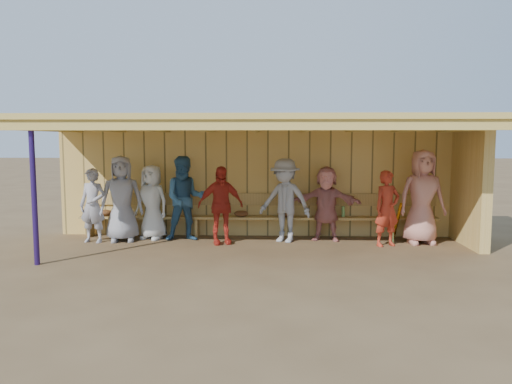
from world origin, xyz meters
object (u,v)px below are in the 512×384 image
player_c (185,199)px  player_d (221,205)px  player_extra (122,199)px  bench (257,212)px  player_a (93,205)px  player_f (326,203)px  player_b (152,202)px  player_g (387,208)px  player_h (422,197)px  player_e (285,200)px

player_c → player_d: bearing=-33.5°
player_c → player_extra: 1.29m
player_extra → bench: size_ratio=0.23×
player_a → player_f: size_ratio=0.98×
player_b → player_f: (3.62, 0.00, -0.01)m
player_b → player_g: bearing=16.5°
player_c → player_h: 4.78m
player_a → player_e: bearing=12.9°
player_d → player_g: player_d is taller
player_e → player_extra: 3.33m
player_h → bench: player_h is taller
player_a → player_g: bearing=8.7°
player_a → player_c: player_c is taller
player_h → player_a: bearing=175.6°
player_b → player_h: size_ratio=0.83×
player_d → player_extra: size_ratio=0.89×
player_c → player_f: size_ratio=1.13×
player_f → player_extra: (-4.19, -0.24, 0.11)m
player_f → player_extra: bearing=-166.1°
player_b → player_e: size_ratio=0.92×
player_d → player_f: bearing=-8.2°
player_c → bench: bearing=4.4°
player_g → player_a: bearing=156.8°
player_f → player_h: size_ratio=0.82×
player_c → player_f: 2.91m
player_e → player_h: player_h is taller
player_g → player_extra: size_ratio=0.84×
player_c → player_e: (2.05, -0.05, -0.02)m
player_a → player_h: 6.61m
player_a → player_h: player_h is taller
player_g → bench: 2.70m
player_h → bench: (-3.30, 0.57, -0.42)m
player_e → player_f: 0.88m
player_f → player_e: bearing=-157.9°
player_f → player_extra: 4.20m
player_h → bench: size_ratio=0.25×
player_e → player_h: size_ratio=0.90×
player_e → player_f: bearing=36.0°
player_b → player_extra: (-0.56, -0.24, 0.10)m
player_c → player_d: 0.82m
player_g → player_c: bearing=152.6°
player_extra → bench: (2.75, 0.54, -0.35)m
player_d → player_g: size_ratio=1.05×
player_a → player_e: 3.89m
player_b → bench: 2.23m
player_a → player_c: (1.84, 0.25, 0.12)m
player_extra → player_h: bearing=-12.7°
player_c → player_h: bearing=-13.5°
player_b → player_h: player_h is taller
player_b → player_f: bearing=22.6°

